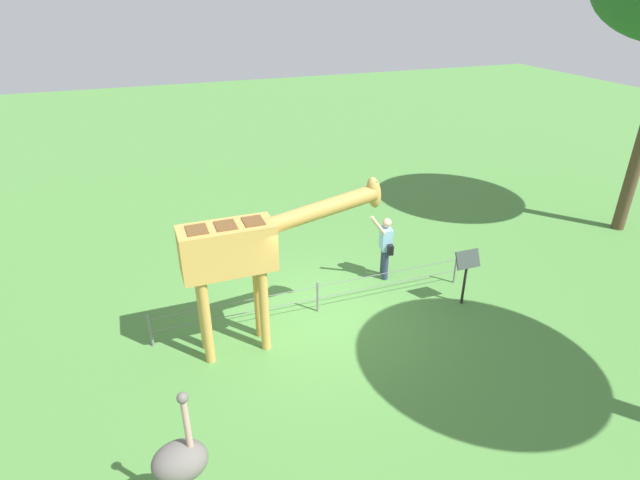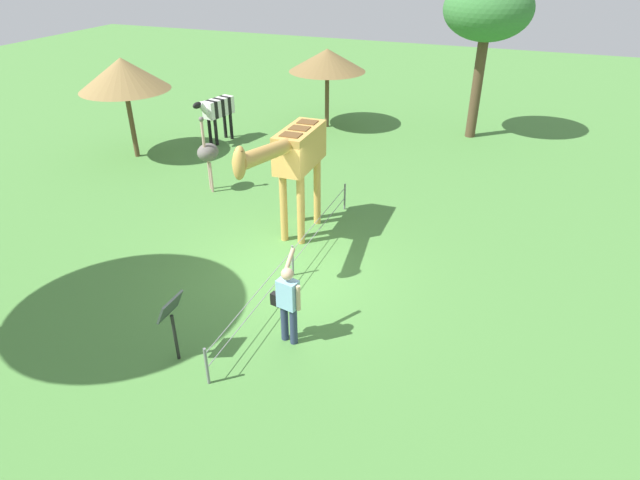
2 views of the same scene
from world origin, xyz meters
The scene contains 6 objects.
ground_plane centered at (0.00, 0.00, 0.00)m, with size 60.00×60.00×0.00m, color #4C843D.
giraffe centered at (-1.59, -0.47, 2.12)m, with size 3.92×0.72×3.24m.
visitor centered at (2.01, 0.95, 0.90)m, with size 0.64×0.59×1.75m.
ostrich centered at (-3.27, -3.90, 1.18)m, with size 0.70×0.56×2.25m.
info_sign centered at (3.17, -0.67, 0.95)m, with size 0.56×0.21×1.32m.
wire_fence centered at (0.00, 0.14, 0.40)m, with size 7.05×0.05×0.75m.
Camera 1 is at (-3.14, -8.60, 6.49)m, focal length 28.51 mm.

